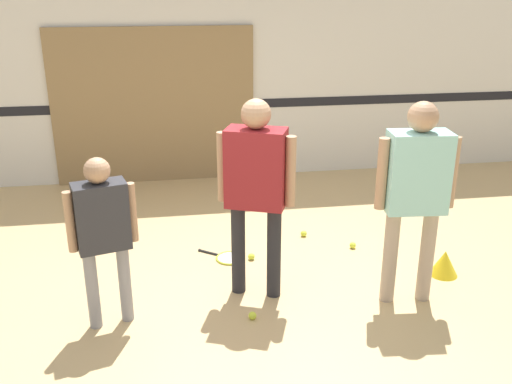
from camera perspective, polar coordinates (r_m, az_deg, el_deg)
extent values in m
plane|color=tan|center=(5.09, -2.50, -10.50)|extent=(16.00, 16.00, 0.00)
cube|color=silver|center=(7.75, -5.61, 12.85)|extent=(16.00, 0.06, 3.20)
cube|color=black|center=(7.81, -5.45, 8.63)|extent=(16.00, 0.01, 0.12)
cube|color=#93754C|center=(7.77, -10.15, 8.40)|extent=(2.66, 0.05, 2.06)
cylinder|color=#232328|center=(5.00, -1.78, -5.66)|extent=(0.12, 0.12, 0.84)
cylinder|color=#232328|center=(4.93, 1.80, -6.03)|extent=(0.12, 0.12, 0.84)
cube|color=maroon|center=(4.68, 0.00, 2.40)|extent=(0.55, 0.43, 0.66)
sphere|color=tan|center=(4.56, 0.00, 7.82)|extent=(0.24, 0.24, 0.24)
cylinder|color=tan|center=(4.75, -3.38, 2.54)|extent=(0.09, 0.09, 0.59)
cylinder|color=tan|center=(4.63, 3.47, 2.04)|extent=(0.09, 0.09, 0.59)
cylinder|color=gray|center=(4.72, -16.04, -9.35)|extent=(0.10, 0.10, 0.67)
cylinder|color=gray|center=(4.75, -12.97, -8.84)|extent=(0.10, 0.10, 0.67)
cube|color=#2D2D33|center=(4.47, -15.18, -2.35)|extent=(0.44, 0.31, 0.53)
sphere|color=tan|center=(4.35, -15.62, 2.08)|extent=(0.20, 0.20, 0.20)
cylinder|color=tan|center=(4.45, -18.10, -2.87)|extent=(0.07, 0.07, 0.48)
cylinder|color=tan|center=(4.51, -12.28, -1.99)|extent=(0.07, 0.07, 0.48)
cylinder|color=tan|center=(5.09, 16.71, -6.08)|extent=(0.12, 0.12, 0.84)
cylinder|color=tan|center=(4.99, 13.27, -6.28)|extent=(0.12, 0.12, 0.84)
cube|color=#99D8D1|center=(4.76, 15.83, 1.92)|extent=(0.51, 0.31, 0.66)
sphere|color=tan|center=(4.64, 16.37, 7.23)|extent=(0.24, 0.24, 0.24)
cylinder|color=tan|center=(4.86, 19.02, 1.86)|extent=(0.09, 0.09, 0.59)
cylinder|color=tan|center=(4.67, 12.48, 1.78)|extent=(0.09, 0.09, 0.59)
torus|color=#C6D838|center=(5.73, -2.58, -6.61)|extent=(0.41, 0.41, 0.02)
cylinder|color=silver|center=(5.73, -2.58, -6.61)|extent=(0.25, 0.25, 0.01)
cylinder|color=black|center=(5.85, -4.71, -6.06)|extent=(0.20, 0.16, 0.02)
sphere|color=black|center=(5.91, -5.65, -5.82)|extent=(0.03, 0.03, 0.03)
sphere|color=#CCE038|center=(4.78, -0.36, -12.26)|extent=(0.07, 0.07, 0.07)
sphere|color=#CCE038|center=(5.70, -0.46, -6.48)|extent=(0.07, 0.07, 0.07)
sphere|color=#CCE038|center=(6.22, 4.79, -4.17)|extent=(0.07, 0.07, 0.07)
sphere|color=#CCE038|center=(6.02, 9.65, -5.27)|extent=(0.07, 0.07, 0.07)
cone|color=yellow|center=(5.67, 18.32, -6.76)|extent=(0.26, 0.26, 0.25)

